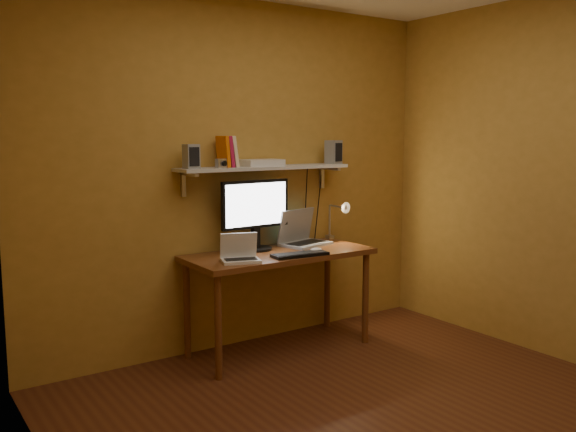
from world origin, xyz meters
TOP-DOWN VIEW (x-y plane):
  - room at (0.00, 0.00)m, footprint 3.44×3.24m
  - desk at (0.13, 1.28)m, footprint 1.40×0.60m
  - wall_shelf at (0.13, 1.47)m, footprint 1.40×0.25m
  - monitor at (0.03, 1.45)m, footprint 0.58×0.26m
  - laptop at (0.44, 1.44)m, footprint 0.43×0.35m
  - netbook at (-0.28, 1.16)m, footprint 0.30×0.25m
  - keyboard at (0.17, 1.07)m, footprint 0.43×0.18m
  - mouse at (0.34, 1.11)m, footprint 0.10×0.07m
  - desk_lamp at (0.79, 1.41)m, footprint 0.09×0.23m
  - speaker_left at (-0.48, 1.46)m, footprint 0.10×0.10m
  - speaker_right at (0.77, 1.46)m, footprint 0.13×0.13m
  - books at (-0.19, 1.48)m, footprint 0.12×0.15m
  - shelf_camera at (-0.27, 1.41)m, footprint 0.11×0.07m
  - router at (0.11, 1.48)m, footprint 0.30×0.21m

SIDE VIEW (x-z plane):
  - desk at x=0.13m, z-range 0.29..1.04m
  - keyboard at x=0.17m, z-range 0.75..0.77m
  - mouse at x=0.34m, z-range 0.75..0.79m
  - netbook at x=-0.28m, z-range 0.71..0.90m
  - laptop at x=0.44m, z-range 0.68..0.96m
  - desk_lamp at x=0.79m, z-range 0.77..1.15m
  - monitor at x=0.03m, z-range 0.78..1.31m
  - room at x=0.00m, z-range -0.02..2.62m
  - wall_shelf at x=0.13m, z-range 1.26..1.46m
  - router at x=0.11m, z-range 1.38..1.42m
  - shelf_camera at x=-0.27m, z-range 1.38..1.44m
  - speaker_left at x=-0.48m, z-range 1.38..1.54m
  - speaker_right at x=0.77m, z-range 1.38..1.56m
  - books at x=-0.19m, z-range 1.37..1.60m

